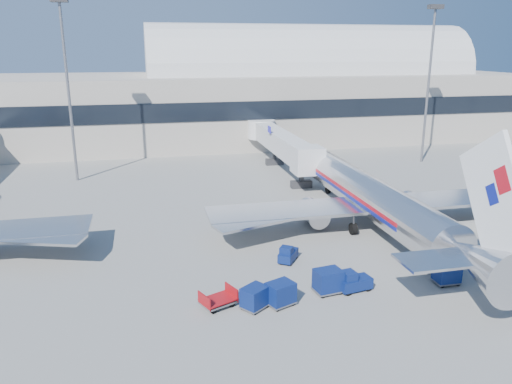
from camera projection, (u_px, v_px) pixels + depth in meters
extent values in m
plane|color=gray|center=(287.00, 256.00, 41.73)|extent=(260.00, 260.00, 0.00)
cube|color=#B2AA9E|center=(61.00, 112.00, 87.22)|extent=(170.00, 28.00, 12.00)
cube|color=black|center=(47.00, 116.00, 73.87)|extent=(170.00, 0.40, 3.00)
cylinder|color=silver|center=(307.00, 74.00, 95.08)|extent=(60.00, 18.00, 18.00)
cylinder|color=silver|center=(369.00, 195.00, 48.66)|extent=(3.80, 28.00, 3.80)
sphere|color=silver|center=(320.00, 164.00, 61.78)|extent=(3.72, 3.72, 3.72)
cone|color=silver|center=(482.00, 262.00, 32.63)|extent=(3.80, 6.00, 3.80)
cube|color=#B60E1B|center=(365.00, 190.00, 49.53)|extent=(3.85, 20.16, 0.32)
cube|color=navy|center=(365.00, 194.00, 49.63)|extent=(3.85, 20.16, 0.32)
cube|color=white|center=(496.00, 200.00, 30.93)|extent=(0.35, 7.79, 8.74)
cube|color=silver|center=(477.00, 256.00, 33.04)|extent=(11.00, 3.00, 0.18)
cube|color=silver|center=(373.00, 204.00, 47.89)|extent=(32.00, 5.00, 0.28)
cylinder|color=#B7B7BC|center=(313.00, 213.00, 48.40)|extent=(2.10, 3.80, 2.10)
cylinder|color=#B7B7BC|center=(416.00, 205.00, 50.73)|extent=(2.10, 3.80, 2.10)
cylinder|color=black|center=(328.00, 189.00, 59.65)|extent=(0.40, 0.90, 0.90)
cube|color=silver|center=(280.00, 142.00, 70.33)|extent=(2.70, 24.00, 2.70)
cube|color=silver|center=(308.00, 160.00, 58.90)|extent=(3.40, 3.20, 3.20)
cylinder|color=silver|center=(261.00, 129.00, 81.10)|extent=(4.40, 4.40, 3.00)
cube|color=#2D2D30|center=(301.00, 174.00, 61.57)|extent=(0.50, 0.50, 3.00)
cube|color=#2D2D30|center=(301.00, 184.00, 61.95)|extent=(2.60, 1.00, 0.90)
cube|color=#2D2D30|center=(275.00, 153.00, 73.75)|extent=(0.50, 0.50, 3.00)
cube|color=#2D2D30|center=(275.00, 162.00, 74.13)|extent=(2.60, 1.00, 0.90)
cube|color=navy|center=(269.00, 129.00, 69.49)|extent=(0.12, 1.40, 0.90)
cylinder|color=slate|center=(69.00, 96.00, 62.53)|extent=(0.36, 0.36, 22.00)
cylinder|color=slate|center=(428.00, 89.00, 73.12)|extent=(0.36, 0.36, 22.00)
cube|color=#2D2D30|center=(436.00, 7.00, 69.97)|extent=(2.00, 1.20, 0.60)
cube|color=#9E9E96|center=(464.00, 227.00, 47.29)|extent=(3.00, 0.55, 0.90)
cube|color=#9E9E96|center=(494.00, 224.00, 47.99)|extent=(3.00, 0.55, 0.90)
cube|color=#0B1B53|center=(355.00, 283.00, 35.68)|extent=(2.58, 1.61, 0.78)
cube|color=#0B1B53|center=(349.00, 276.00, 35.31)|extent=(1.11, 1.19, 0.73)
cylinder|color=black|center=(360.00, 282.00, 36.49)|extent=(0.62, 0.33, 0.59)
cube|color=#0B1B53|center=(456.00, 255.00, 40.62)|extent=(2.25, 2.17, 0.68)
cube|color=#0B1B53|center=(451.00, 248.00, 40.68)|extent=(1.21, 1.22, 0.64)
cylinder|color=black|center=(466.00, 258.00, 40.69)|extent=(0.51, 0.49, 0.51)
cube|color=#0B1B53|center=(288.00, 255.00, 40.60)|extent=(2.14, 2.41, 0.71)
cube|color=#0B1B53|center=(286.00, 251.00, 40.02)|extent=(1.26, 1.24, 0.66)
cylinder|color=black|center=(286.00, 254.00, 41.50)|extent=(0.47, 0.55, 0.53)
cube|color=#0B1B53|center=(328.00, 280.00, 35.25)|extent=(2.06, 1.71, 1.50)
cube|color=slate|center=(328.00, 290.00, 35.47)|extent=(2.17, 1.78, 0.10)
cylinder|color=black|center=(333.00, 285.00, 36.23)|extent=(0.43, 0.23, 0.41)
cube|color=#0B1B53|center=(281.00, 293.00, 33.55)|extent=(2.16, 1.95, 1.42)
cube|color=slate|center=(280.00, 302.00, 33.75)|extent=(2.26, 2.03, 0.10)
cylinder|color=black|center=(283.00, 296.00, 34.56)|extent=(0.42, 0.30, 0.39)
cube|color=#0B1B53|center=(255.00, 296.00, 33.12)|extent=(2.11, 2.04, 1.34)
cube|color=slate|center=(255.00, 306.00, 33.31)|extent=(2.22, 2.13, 0.09)
cylinder|color=black|center=(255.00, 300.00, 34.11)|extent=(0.39, 0.34, 0.37)
cube|color=#0B1B53|center=(447.00, 272.00, 36.63)|extent=(1.71, 1.34, 1.38)
cube|color=slate|center=(446.00, 281.00, 36.82)|extent=(1.81, 1.38, 0.09)
cylinder|color=black|center=(450.00, 277.00, 37.46)|extent=(0.38, 0.15, 0.38)
cube|color=slate|center=(218.00, 302.00, 33.47)|extent=(2.68, 2.31, 0.12)
cube|color=maroon|center=(218.00, 299.00, 33.41)|extent=(2.70, 2.36, 0.08)
cylinder|color=black|center=(223.00, 298.00, 34.35)|extent=(0.44, 0.31, 0.41)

